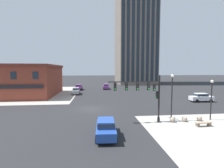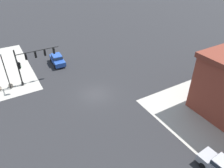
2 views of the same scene
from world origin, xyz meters
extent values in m
plane|color=#262628|center=(0.00, 0.00, 0.00)|extent=(320.00, 320.00, 0.00)
cube|color=#A8A399|center=(-20.00, 20.00, 0.00)|extent=(32.00, 32.00, 0.02)
cylinder|color=black|center=(8.32, -7.59, 0.25)|extent=(0.32, 0.32, 0.50)
cylinder|color=black|center=(8.32, -7.59, 2.82)|extent=(0.20, 0.20, 5.65)
cylinder|color=black|center=(5.26, -7.59, 4.88)|extent=(6.12, 0.12, 0.12)
cylinder|color=black|center=(8.32, -6.69, 4.58)|extent=(0.11, 1.80, 0.11)
cube|color=black|center=(6.99, -7.59, 4.33)|extent=(0.28, 0.28, 0.90)
sphere|color=#282828|center=(6.99, -7.75, 4.61)|extent=(0.18, 0.18, 0.18)
sphere|color=#282828|center=(6.99, -7.75, 4.33)|extent=(0.18, 0.18, 0.18)
sphere|color=green|center=(6.99, -7.75, 4.05)|extent=(0.18, 0.18, 0.18)
cube|color=black|center=(5.66, -7.59, 4.33)|extent=(0.28, 0.28, 0.90)
sphere|color=#282828|center=(5.66, -7.75, 4.61)|extent=(0.18, 0.18, 0.18)
sphere|color=#282828|center=(5.66, -7.75, 4.33)|extent=(0.18, 0.18, 0.18)
sphere|color=green|center=(5.66, -7.75, 4.05)|extent=(0.18, 0.18, 0.18)
cube|color=black|center=(4.33, -7.59, 4.33)|extent=(0.28, 0.28, 0.90)
sphere|color=#282828|center=(4.33, -7.75, 4.61)|extent=(0.18, 0.18, 0.18)
sphere|color=#282828|center=(4.33, -7.75, 4.33)|extent=(0.18, 0.18, 0.18)
sphere|color=green|center=(4.33, -7.75, 4.05)|extent=(0.18, 0.18, 0.18)
cube|color=black|center=(3.00, -7.59, 4.33)|extent=(0.28, 0.28, 0.90)
sphere|color=#282828|center=(3.00, -7.75, 4.61)|extent=(0.18, 0.18, 0.18)
sphere|color=#282828|center=(3.00, -7.75, 4.33)|extent=(0.18, 0.18, 0.18)
sphere|color=green|center=(3.00, -7.75, 4.05)|extent=(0.18, 0.18, 0.18)
cube|color=black|center=(8.12, -7.59, 3.28)|extent=(0.28, 0.28, 0.90)
sphere|color=#282828|center=(7.96, -7.59, 3.56)|extent=(0.18, 0.18, 0.18)
sphere|color=#282828|center=(7.96, -7.59, 3.28)|extent=(0.18, 0.18, 0.18)
sphere|color=green|center=(7.96, -7.59, 3.00)|extent=(0.18, 0.18, 0.18)
cube|color=black|center=(8.32, -5.89, 4.03)|extent=(0.28, 0.28, 0.90)
sphere|color=#282828|center=(8.32, -6.05, 4.31)|extent=(0.18, 0.18, 0.18)
sphere|color=#282828|center=(8.32, -6.05, 4.03)|extent=(0.18, 0.18, 0.18)
sphere|color=green|center=(8.32, -6.05, 3.75)|extent=(0.18, 0.18, 0.18)
sphere|color=gray|center=(9.94, -7.96, 0.30)|extent=(0.61, 0.61, 0.61)
sphere|color=gray|center=(11.47, -7.93, 0.30)|extent=(0.61, 0.61, 0.61)
sphere|color=gray|center=(13.48, -7.80, 0.30)|extent=(0.61, 0.61, 0.61)
cube|color=tan|center=(12.63, -9.80, 0.44)|extent=(1.82, 0.57, 0.10)
cube|color=#665B51|center=(11.93, -9.83, 0.20)|extent=(0.26, 0.42, 0.39)
cube|color=#665B51|center=(13.33, -9.76, 0.20)|extent=(0.26, 0.42, 0.39)
cylinder|color=black|center=(10.00, -7.43, 2.69)|extent=(0.14, 0.14, 5.37)
sphere|color=white|center=(10.00, -7.43, 5.55)|extent=(0.36, 0.36, 0.36)
cylinder|color=black|center=(15.08, -7.56, 2.33)|extent=(0.14, 0.14, 4.67)
sphere|color=white|center=(15.08, -7.56, 4.85)|extent=(0.36, 0.36, 0.36)
cube|color=#23479E|center=(1.65, -11.53, 0.70)|extent=(1.98, 4.48, 0.76)
cube|color=#23479E|center=(1.64, -11.68, 1.38)|extent=(1.60, 2.18, 0.60)
cube|color=#232D38|center=(1.64, -11.68, 1.38)|extent=(1.64, 2.27, 0.40)
cylinder|color=black|center=(0.88, -10.12, 0.32)|extent=(0.25, 0.65, 0.64)
cylinder|color=black|center=(2.55, -10.21, 0.32)|extent=(0.25, 0.65, 0.64)
cylinder|color=black|center=(0.74, -12.85, 0.32)|extent=(0.25, 0.65, 0.64)
cylinder|color=black|center=(2.41, -12.93, 0.32)|extent=(0.25, 0.65, 0.64)
cube|color=#7A3389|center=(-4.31, 26.16, 0.70)|extent=(2.07, 4.51, 0.76)
cube|color=#7A3389|center=(-4.30, 26.31, 1.38)|extent=(1.64, 2.21, 0.60)
cube|color=#232D38|center=(-4.30, 26.31, 1.38)|extent=(1.68, 2.30, 0.40)
cylinder|color=black|center=(-3.57, 24.74, 0.32)|extent=(0.26, 0.65, 0.64)
cylinder|color=black|center=(-5.24, 24.86, 0.32)|extent=(0.26, 0.65, 0.64)
cylinder|color=black|center=(-3.38, 27.46, 0.32)|extent=(0.26, 0.65, 0.64)
cylinder|color=black|center=(-5.04, 27.58, 0.32)|extent=(0.26, 0.65, 0.64)
cube|color=silver|center=(21.53, 3.82, 0.70)|extent=(4.49, 2.00, 0.76)
cube|color=silver|center=(21.38, 3.83, 1.38)|extent=(2.19, 1.61, 0.60)
cube|color=#232D38|center=(21.38, 3.83, 1.38)|extent=(2.28, 1.65, 0.40)
cylinder|color=black|center=(22.94, 4.58, 0.32)|extent=(0.65, 0.26, 0.64)
cylinder|color=black|center=(22.84, 2.91, 0.32)|extent=(0.65, 0.26, 0.64)
cylinder|color=black|center=(20.21, 4.73, 0.32)|extent=(0.65, 0.26, 0.64)
cylinder|color=black|center=(20.12, 3.06, 0.32)|extent=(0.65, 0.26, 0.64)
cube|color=#7A3389|center=(4.27, 27.38, 0.70)|extent=(1.93, 4.46, 0.76)
cube|color=#7A3389|center=(4.26, 27.23, 1.38)|extent=(1.58, 2.17, 0.60)
cube|color=#232D38|center=(4.26, 27.23, 1.38)|extent=(1.61, 2.26, 0.40)
cylinder|color=black|center=(3.49, 28.77, 0.32)|extent=(0.24, 0.65, 0.64)
cylinder|color=black|center=(5.16, 28.71, 0.32)|extent=(0.24, 0.65, 0.64)
cylinder|color=black|center=(3.38, 26.05, 0.32)|extent=(0.24, 0.65, 0.64)
cylinder|color=black|center=(5.05, 25.98, 0.32)|extent=(0.24, 0.65, 0.64)
cube|color=#99999E|center=(-4.18, 16.77, 0.70)|extent=(2.03, 4.50, 0.76)
cube|color=#99999E|center=(-4.19, 16.92, 1.38)|extent=(1.63, 2.20, 0.60)
cube|color=#232D38|center=(-4.19, 16.92, 1.38)|extent=(1.67, 2.29, 0.40)
cylinder|color=black|center=(-3.26, 15.46, 0.32)|extent=(0.26, 0.65, 0.64)
cylinder|color=black|center=(-4.93, 15.36, 0.32)|extent=(0.26, 0.65, 0.64)
cylinder|color=black|center=(-3.43, 18.19, 0.32)|extent=(0.26, 0.65, 0.64)
cylinder|color=black|center=(-5.10, 18.08, 0.32)|extent=(0.26, 0.65, 0.64)
cube|color=brown|center=(-21.45, 16.43, 3.45)|extent=(24.90, 16.86, 6.90)
cube|color=brown|center=(-21.45, 16.43, 7.20)|extent=(25.39, 17.20, 0.60)
cube|color=#1E2833|center=(-15.22, 7.96, 5.18)|extent=(1.10, 0.08, 1.50)
cube|color=#1E2833|center=(-11.07, 7.96, 5.18)|extent=(1.10, 0.08, 1.50)
cube|color=#70665B|center=(18.87, 49.33, 35.57)|extent=(15.79, 19.82, 71.14)
camera|label=1|loc=(0.63, -26.90, 6.29)|focal=27.00mm
camera|label=2|loc=(10.10, 21.72, 17.26)|focal=33.79mm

